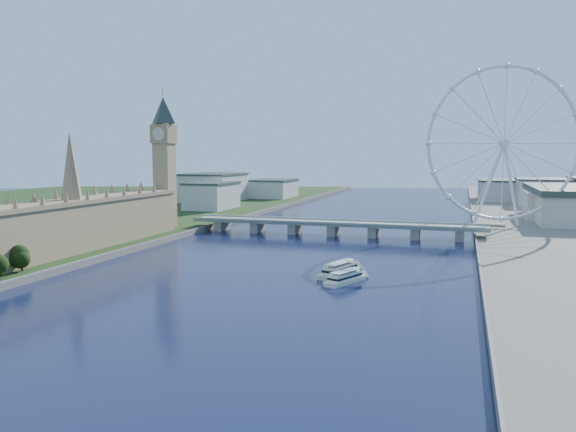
% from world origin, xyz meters
% --- Properties ---
extents(ground, '(2000.00, 2000.00, 0.00)m').
position_xyz_m(ground, '(0.00, 0.00, 0.00)').
color(ground, '#182244').
rests_on(ground, ground).
extents(parliament_range, '(24.00, 200.00, 70.00)m').
position_xyz_m(parliament_range, '(-128.00, 170.00, 18.48)').
color(parliament_range, tan).
rests_on(parliament_range, ground).
extents(big_ben, '(20.02, 20.02, 110.00)m').
position_xyz_m(big_ben, '(-128.00, 278.00, 66.57)').
color(big_ben, tan).
rests_on(big_ben, ground).
extents(westminster_bridge, '(220.00, 22.00, 9.50)m').
position_xyz_m(westminster_bridge, '(0.00, 300.00, 6.63)').
color(westminster_bridge, gray).
rests_on(westminster_bridge, ground).
extents(london_eye, '(113.60, 39.12, 124.30)m').
position_xyz_m(london_eye, '(119.98, 355.08, 67.52)').
color(london_eye, silver).
rests_on(london_eye, ground).
extents(county_hall, '(54.00, 144.00, 35.00)m').
position_xyz_m(county_hall, '(175.00, 430.00, 0.00)').
color(county_hall, beige).
rests_on(county_hall, ground).
extents(city_skyline, '(505.00, 280.00, 32.00)m').
position_xyz_m(city_skyline, '(39.22, 560.08, 16.96)').
color(city_skyline, beige).
rests_on(city_skyline, ground).
extents(tour_boat_near, '(18.11, 33.23, 7.15)m').
position_xyz_m(tour_boat_near, '(34.24, 162.06, 0.00)').
color(tour_boat_near, beige).
rests_on(tour_boat_near, ground).
extents(tour_boat_far, '(17.94, 28.71, 6.22)m').
position_xyz_m(tour_boat_far, '(40.00, 147.29, 0.00)').
color(tour_boat_far, silver).
rests_on(tour_boat_far, ground).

